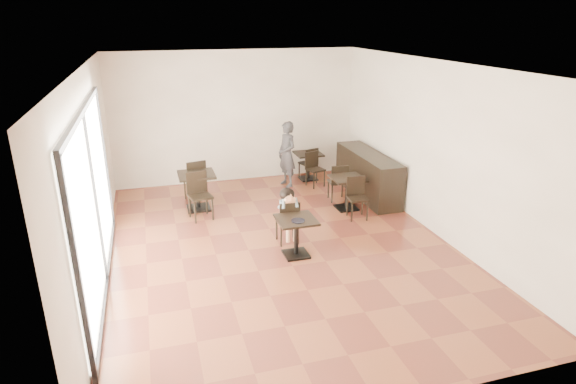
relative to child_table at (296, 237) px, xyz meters
name	(u,v)px	position (x,y,z in m)	size (l,w,h in m)	color
floor	(280,246)	(-0.17, 0.42, -0.35)	(6.00, 8.00, 0.01)	brown
ceiling	(279,65)	(-0.17, 0.42, 2.85)	(6.00, 8.00, 0.01)	white
wall_back	(236,117)	(-0.17, 4.42, 1.25)	(6.00, 0.01, 3.20)	white
wall_front	(391,276)	(-0.17, -3.58, 1.25)	(6.00, 0.01, 3.20)	white
wall_left	(92,177)	(-3.17, 0.42, 1.25)	(0.01, 8.00, 3.20)	white
wall_right	(434,149)	(2.83, 0.42, 1.25)	(0.01, 8.00, 3.20)	white
storefront_window	(93,200)	(-3.14, -0.08, 1.05)	(0.04, 4.50, 2.60)	white
child_table	(296,237)	(0.00, 0.00, 0.00)	(0.65, 0.65, 0.69)	black
child_chair	(287,221)	(0.00, 0.55, 0.07)	(0.37, 0.37, 0.83)	black
child	(287,216)	(0.00, 0.55, 0.18)	(0.37, 0.52, 1.05)	slate
plate	(298,221)	(0.00, -0.10, 0.35)	(0.23, 0.23, 0.01)	black
pizza_slice	(290,200)	(0.00, 0.36, 0.56)	(0.24, 0.19, 0.06)	#EAD287
adult_patron	(287,154)	(0.88, 3.61, 0.45)	(0.58, 0.38, 1.58)	#39393E
cafe_table_mid	(347,193)	(1.69, 1.77, 0.01)	(0.67, 0.67, 0.71)	black
cafe_table_left	(198,191)	(-1.39, 2.65, 0.05)	(0.76, 0.76, 0.80)	black
cafe_table_back	(308,166)	(1.53, 3.91, 0.00)	(0.65, 0.65, 0.69)	black
chair_mid_a	(338,182)	(1.69, 2.32, 0.08)	(0.38, 0.38, 0.86)	black
chair_mid_b	(358,199)	(1.69, 1.22, 0.08)	(0.38, 0.38, 0.86)	black
chair_left_a	(195,180)	(-1.39, 3.20, 0.14)	(0.43, 0.43, 0.96)	black
chair_left_b	(200,197)	(-1.39, 2.10, 0.14)	(0.43, 0.43, 0.96)	black
chair_back_a	(308,163)	(1.53, 3.92, 0.07)	(0.37, 0.37, 0.83)	black
chair_back_b	(315,170)	(1.53, 3.36, 0.07)	(0.37, 0.37, 0.83)	black
service_counter	(368,174)	(2.48, 2.42, 0.15)	(0.60, 2.40, 1.00)	black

